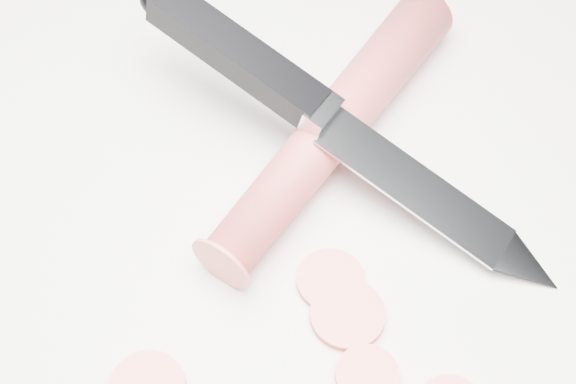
# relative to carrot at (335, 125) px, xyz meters

# --- Properties ---
(ground) EXTENTS (2.40, 2.40, 0.00)m
(ground) POSITION_rel_carrot_xyz_m (0.03, -0.09, -0.02)
(ground) COLOR silver
(ground) RESTS_ON ground
(carrot) EXTENTS (0.12, 0.21, 0.03)m
(carrot) POSITION_rel_carrot_xyz_m (0.00, 0.00, 0.00)
(carrot) COLOR #C33D3D
(carrot) RESTS_ON ground
(carrot_slice_2) EXTENTS (0.04, 0.04, 0.01)m
(carrot_slice_2) POSITION_rel_carrot_xyz_m (0.02, -0.11, -0.02)
(carrot_slice_2) COLOR #F46959
(carrot_slice_2) RESTS_ON ground
(carrot_slice_5) EXTENTS (0.04, 0.04, 0.01)m
(carrot_slice_5) POSITION_rel_carrot_xyz_m (0.01, -0.09, -0.02)
(carrot_slice_5) COLOR #F46959
(carrot_slice_5) RESTS_ON ground
(carrot_slice_7) EXTENTS (0.03, 0.03, 0.01)m
(carrot_slice_7) POSITION_rel_carrot_xyz_m (0.03, -0.14, -0.02)
(carrot_slice_7) COLOR #F46959
(carrot_slice_7) RESTS_ON ground
(kitchen_knife) EXTENTS (0.27, 0.15, 0.08)m
(kitchen_knife) POSITION_rel_carrot_xyz_m (0.01, -0.02, 0.02)
(kitchen_knife) COLOR #B7BABE
(kitchen_knife) RESTS_ON ground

